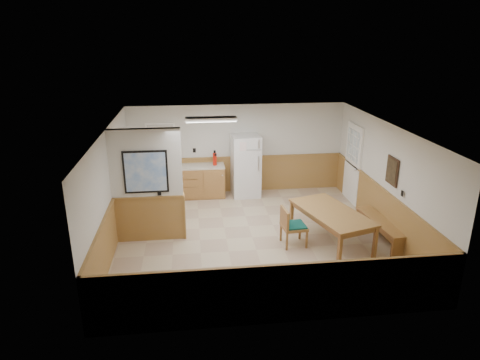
{
  "coord_description": "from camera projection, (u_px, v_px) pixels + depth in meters",
  "views": [
    {
      "loc": [
        -1.29,
        -8.54,
        4.38
      ],
      "look_at": [
        -0.23,
        0.4,
        1.24
      ],
      "focal_mm": 32.0,
      "sensor_mm": 36.0,
      "label": 1
    }
  ],
  "objects": [
    {
      "name": "kitchen_counter",
      "position": [
        195.0,
        181.0,
        11.83
      ],
      "size": [
        2.2,
        0.61,
        1.0
      ],
      "color": "#A06F39",
      "rests_on": "ground"
    },
    {
      "name": "wall_painting",
      "position": [
        392.0,
        171.0,
        9.13
      ],
      "size": [
        0.04,
        0.5,
        0.6
      ],
      "color": "#362315",
      "rests_on": "right_wall"
    },
    {
      "name": "fire_extinguisher",
      "position": [
        215.0,
        159.0,
        11.67
      ],
      "size": [
        0.13,
        0.13,
        0.42
      ],
      "rotation": [
        0.0,
        0.0,
        -0.35
      ],
      "color": "red",
      "rests_on": "kitchen_counter"
    },
    {
      "name": "fluorescent_fixture",
      "position": [
        211.0,
        119.0,
        9.92
      ],
      "size": [
        1.2,
        0.3,
        0.09
      ],
      "color": "white",
      "rests_on": "ceiling"
    },
    {
      "name": "exterior_door",
      "position": [
        353.0,
        163.0,
        11.36
      ],
      "size": [
        0.07,
        1.02,
        2.15
      ],
      "color": "white",
      "rests_on": "ground"
    },
    {
      "name": "soap_bottle",
      "position": [
        157.0,
        163.0,
        11.56
      ],
      "size": [
        0.09,
        0.09,
        0.23
      ],
      "primitive_type": "cylinder",
      "rotation": [
        0.0,
        0.0,
        0.38
      ],
      "color": "#18882E",
      "rests_on": "kitchen_counter"
    },
    {
      "name": "dining_table",
      "position": [
        331.0,
        215.0,
        9.13
      ],
      "size": [
        1.51,
        2.17,
        0.75
      ],
      "rotation": [
        0.0,
        0.0,
        0.29
      ],
      "color": "olive",
      "rests_on": "ground"
    },
    {
      "name": "wainscot_right",
      "position": [
        381.0,
        211.0,
        9.76
      ],
      "size": [
        0.04,
        6.0,
        1.0
      ],
      "primitive_type": "cube",
      "color": "olive",
      "rests_on": "ground"
    },
    {
      "name": "ground",
      "position": [
        252.0,
        237.0,
        9.6
      ],
      "size": [
        6.0,
        6.0,
        0.0
      ],
      "primitive_type": "plane",
      "color": "#C1AC8B",
      "rests_on": "ground"
    },
    {
      "name": "back_wall",
      "position": [
        237.0,
        149.0,
        12.0
      ],
      "size": [
        6.0,
        0.02,
        2.5
      ],
      "primitive_type": "cube",
      "color": "silver",
      "rests_on": "ground"
    },
    {
      "name": "ceiling",
      "position": [
        253.0,
        128.0,
        8.77
      ],
      "size": [
        6.0,
        6.0,
        0.02
      ],
      "primitive_type": "cube",
      "color": "silver",
      "rests_on": "back_wall"
    },
    {
      "name": "kitchen_window",
      "position": [
        161.0,
        141.0,
        11.64
      ],
      "size": [
        0.8,
        0.04,
        1.0
      ],
      "color": "white",
      "rests_on": "back_wall"
    },
    {
      "name": "dining_bench",
      "position": [
        381.0,
        225.0,
        9.42
      ],
      "size": [
        0.51,
        1.73,
        0.45
      ],
      "rotation": [
        0.0,
        0.0,
        0.08
      ],
      "color": "olive",
      "rests_on": "ground"
    },
    {
      "name": "right_wall",
      "position": [
        386.0,
        180.0,
        9.52
      ],
      "size": [
        0.02,
        6.0,
        2.5
      ],
      "primitive_type": "cube",
      "color": "silver",
      "rests_on": "ground"
    },
    {
      "name": "wainscot_left",
      "position": [
        114.0,
        224.0,
        9.1
      ],
      "size": [
        0.04,
        6.0,
        1.0
      ],
      "primitive_type": "cube",
      "color": "olive",
      "rests_on": "ground"
    },
    {
      "name": "left_wall",
      "position": [
        110.0,
        191.0,
        8.85
      ],
      "size": [
        0.02,
        6.0,
        2.5
      ],
      "primitive_type": "cube",
      "color": "silver",
      "rests_on": "ground"
    },
    {
      "name": "refrigerator",
      "position": [
        246.0,
        166.0,
        11.8
      ],
      "size": [
        0.8,
        0.74,
        1.72
      ],
      "rotation": [
        0.0,
        0.0,
        0.06
      ],
      "color": "white",
      "rests_on": "ground"
    },
    {
      "name": "partition_wall",
      "position": [
        147.0,
        187.0,
        9.12
      ],
      "size": [
        1.5,
        0.2,
        2.5
      ],
      "color": "silver",
      "rests_on": "ground"
    },
    {
      "name": "wainscot_back",
      "position": [
        237.0,
        174.0,
        12.23
      ],
      "size": [
        6.0,
        0.04,
        1.0
      ],
      "primitive_type": "cube",
      "color": "olive",
      "rests_on": "ground"
    },
    {
      "name": "dining_chair",
      "position": [
        290.0,
        224.0,
        9.1
      ],
      "size": [
        0.73,
        0.54,
        0.85
      ],
      "rotation": [
        0.0,
        0.0,
        0.09
      ],
      "color": "olive",
      "rests_on": "ground"
    }
  ]
}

